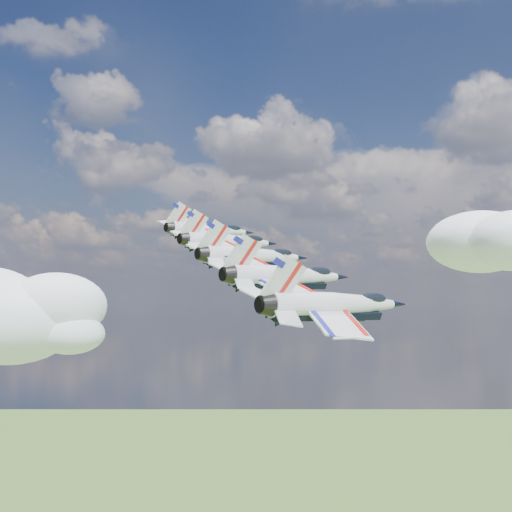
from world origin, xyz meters
The scene contains 7 objects.
cloud_left centered at (-81.99, 40.42, 147.08)m, with size 50.03×39.31×19.66m, color white.
cloud_far centered at (0.05, 220.72, 177.06)m, with size 66.31×52.10×26.05m, color white.
jet_0 centered at (3.39, -3.82, 161.97)m, with size 10.67×15.80×4.72m, color white, non-canonical shape.
jet_1 centered at (12.67, -12.68, 159.23)m, with size 10.67×15.80×4.72m, color white, non-canonical shape.
jet_2 centered at (21.95, -21.55, 156.49)m, with size 10.67×15.80×4.72m, color silver, non-canonical shape.
jet_3 centered at (31.24, -30.41, 153.75)m, with size 10.67×15.80×4.72m, color white, non-canonical shape.
jet_4 centered at (40.52, -39.28, 151.01)m, with size 10.67×15.80×4.72m, color white, non-canonical shape.
Camera 1 is at (64.56, -91.53, 151.23)m, focal length 50.00 mm.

